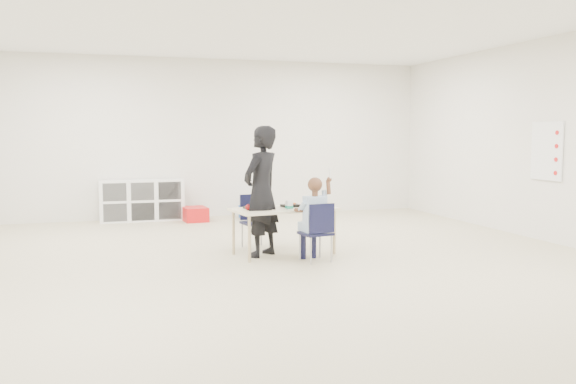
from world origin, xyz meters
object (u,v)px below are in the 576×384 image
object	(u,v)px
child	(316,215)
chair_near	(316,232)
table	(284,231)
adult	(261,191)
cubby_shelf	(142,200)

from	to	relation	value
child	chair_near	bearing A→B (deg)	0.00
table	chair_near	xyz separation A→B (m)	(0.23, -0.50, 0.05)
chair_near	table	bearing A→B (deg)	105.67
table	adult	size ratio (longest dim) A/B	0.85
table	cubby_shelf	world-z (taller)	cubby_shelf
chair_near	cubby_shelf	bearing A→B (deg)	104.18
table	child	size ratio (longest dim) A/B	1.23
chair_near	child	world-z (taller)	child
cubby_shelf	chair_near	bearing A→B (deg)	-66.88
cubby_shelf	adult	world-z (taller)	adult
child	adult	distance (m)	0.76
chair_near	cubby_shelf	world-z (taller)	cubby_shelf
adult	chair_near	bearing A→B (deg)	96.73
child	adult	xyz separation A→B (m)	(-0.52, 0.49, 0.25)
adult	table	bearing A→B (deg)	142.84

